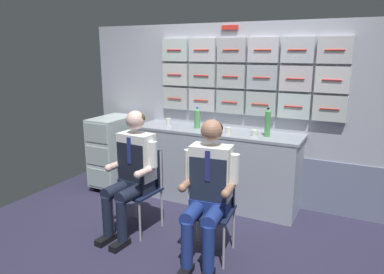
% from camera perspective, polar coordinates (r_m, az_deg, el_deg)
% --- Properties ---
extents(ground, '(4.80, 4.80, 0.04)m').
position_cam_1_polar(ground, '(3.61, -0.61, -17.18)').
color(ground, '#2A273E').
extents(galley_bulkhead, '(4.20, 0.14, 2.15)m').
position_cam_1_polar(galley_bulkhead, '(4.42, 7.68, 4.14)').
color(galley_bulkhead, '#B1B2C1').
rests_on(galley_bulkhead, ground).
extents(galley_counter, '(2.03, 0.53, 0.91)m').
position_cam_1_polar(galley_counter, '(4.39, 3.71, -4.67)').
color(galley_counter, '#A2A9B5').
rests_on(galley_counter, ground).
extents(service_trolley, '(0.40, 0.65, 0.97)m').
position_cam_1_polar(service_trolley, '(4.96, -12.40, -2.07)').
color(service_trolley, black).
rests_on(service_trolley, ground).
extents(folding_chair_left, '(0.43, 0.44, 0.84)m').
position_cam_1_polar(folding_chair_left, '(3.80, -7.87, -6.81)').
color(folding_chair_left, '#A8AAAF').
rests_on(folding_chair_left, ground).
extents(crew_member_left, '(0.50, 0.63, 1.26)m').
position_cam_1_polar(crew_member_left, '(3.63, -9.56, -4.90)').
color(crew_member_left, black).
rests_on(crew_member_left, ground).
extents(folding_chair_right, '(0.44, 0.45, 0.84)m').
position_cam_1_polar(folding_chair_right, '(3.33, 3.39, -9.70)').
color(folding_chair_right, '#A8AAAF').
rests_on(folding_chair_right, ground).
extents(crew_member_right, '(0.50, 0.64, 1.26)m').
position_cam_1_polar(crew_member_right, '(3.12, 2.59, -7.76)').
color(crew_member_right, black).
rests_on(crew_member_right, ground).
extents(water_bottle_blue_cap, '(0.06, 0.06, 0.32)m').
position_cam_1_polar(water_bottle_blue_cap, '(4.01, 11.92, 2.22)').
color(water_bottle_blue_cap, '#4A9750').
rests_on(water_bottle_blue_cap, galley_counter).
extents(water_bottle_short, '(0.08, 0.08, 0.26)m').
position_cam_1_polar(water_bottle_short, '(4.36, 0.83, 3.02)').
color(water_bottle_short, '#52A059').
rests_on(water_bottle_short, galley_counter).
extents(paper_cup_tan, '(0.07, 0.07, 0.07)m').
position_cam_1_polar(paper_cup_tan, '(4.03, 9.89, 0.66)').
color(paper_cup_tan, silver).
rests_on(paper_cup_tan, galley_counter).
extents(espresso_cup_small, '(0.06, 0.06, 0.07)m').
position_cam_1_polar(espresso_cup_small, '(4.13, 5.73, 1.12)').
color(espresso_cup_small, silver).
rests_on(espresso_cup_small, galley_counter).
extents(coffee_cup_spare, '(0.06, 0.06, 0.09)m').
position_cam_1_polar(coffee_cup_spare, '(4.56, -3.76, 2.47)').
color(coffee_cup_spare, silver).
rests_on(coffee_cup_spare, galley_counter).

